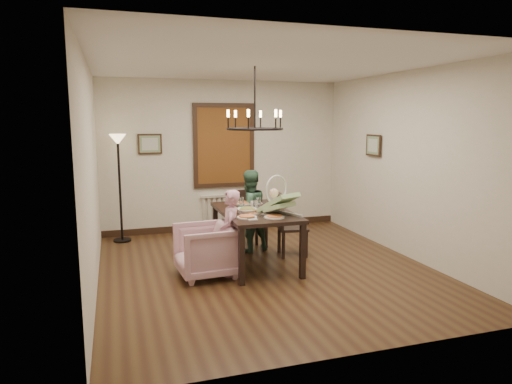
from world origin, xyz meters
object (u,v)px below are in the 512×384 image
elderly_woman (230,240)px  drinking_glass (256,205)px  armchair (206,250)px  seated_man (249,218)px  floor_lamp (120,190)px  chair_right (293,224)px  chair_far (244,218)px  dining_table (255,216)px  baby_bouncer (278,201)px

elderly_woman → drinking_glass: 0.76m
armchair → seated_man: bearing=133.4°
seated_man → drinking_glass: (-0.07, -0.57, 0.32)m
armchair → floor_lamp: size_ratio=0.43×
seated_man → chair_right: bearing=127.7°
chair_far → floor_lamp: 2.17m
floor_lamp → dining_table: bearing=-46.1°
chair_far → elderly_woman: elderly_woman is taller
chair_far → drinking_glass: drinking_glass is taller
drinking_glass → floor_lamp: floor_lamp is taller
chair_right → elderly_woman: (-1.14, -0.60, -0.01)m
armchair → elderly_woman: (0.32, -0.05, 0.13)m
seated_man → baby_bouncer: size_ratio=1.87×
chair_far → armchair: (-0.93, -1.40, -0.10)m
baby_bouncer → seated_man: bearing=70.5°
dining_table → elderly_woman: size_ratio=1.76×
chair_far → floor_lamp: (-1.97, 0.79, 0.45)m
armchair → elderly_woman: elderly_woman is taller
baby_bouncer → floor_lamp: bearing=107.2°
elderly_woman → seated_man: 1.16m
drinking_glass → floor_lamp: (-1.86, 1.80, 0.04)m
dining_table → seated_man: 0.69m
seated_man → baby_bouncer: 1.16m
chair_far → floor_lamp: floor_lamp is taller
armchair → floor_lamp: floor_lamp is taller
chair_right → drinking_glass: bearing=113.3°
dining_table → baby_bouncer: 0.53m
dining_table → drinking_glass: 0.18m
drinking_glass → baby_bouncer: bearing=-72.4°
chair_far → seated_man: size_ratio=0.84×
chair_right → armchair: (-1.46, -0.54, -0.14)m
elderly_woman → drinking_glass: elderly_woman is taller
chair_far → elderly_woman: 1.57m
chair_far → elderly_woman: size_ratio=0.94×
chair_far → drinking_glass: bearing=-102.5°
armchair → baby_bouncer: 1.16m
baby_bouncer → chair_far: bearing=67.7°
chair_far → armchair: chair_far is taller
chair_right → elderly_woman: bearing=127.4°
dining_table → drinking_glass: (0.04, 0.09, 0.15)m
armchair → drinking_glass: size_ratio=5.79×
floor_lamp → drinking_glass: bearing=-44.1°
baby_bouncer → floor_lamp: size_ratio=0.32×
chair_far → baby_bouncer: baby_bouncer is taller
dining_table → armchair: size_ratio=2.19×
chair_right → armchair: chair_right is taller
dining_table → elderly_woman: bearing=-142.1°
chair_far → chair_right: size_ratio=0.92×
armchair → seated_man: 1.32m
elderly_woman → armchair: bearing=-84.3°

